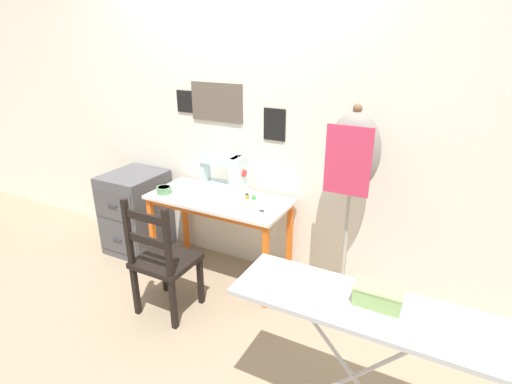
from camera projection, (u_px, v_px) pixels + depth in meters
ground_plane at (204, 290)px, 3.20m from camera, size 14.00×14.00×0.00m
wall_back at (238, 119)px, 3.21m from camera, size 10.00×0.07×2.55m
sewing_table at (218, 209)px, 3.18m from camera, size 1.13×0.52×0.71m
sewing_machine at (226, 176)px, 3.18m from camera, size 0.39×0.18×0.34m
fabric_bowl at (164, 190)px, 3.23m from camera, size 0.12×0.12×0.05m
scissors at (263, 212)px, 2.89m from camera, size 0.11×0.11×0.01m
thread_spool_near_machine at (247, 197)px, 3.12m from camera, size 0.04×0.04×0.04m
thread_spool_mid_table at (254, 197)px, 3.11m from camera, size 0.04×0.04×0.04m
wooden_chair at (163, 261)px, 2.82m from camera, size 0.40×0.38×0.91m
filing_cabinet at (136, 212)px, 3.71m from camera, size 0.47×0.53×0.75m
dress_form at (352, 163)px, 2.64m from camera, size 0.35×0.32×1.51m
ironing_board at (361, 312)px, 1.76m from camera, size 1.15×0.37×0.82m
storage_box at (378, 296)px, 1.72m from camera, size 0.21×0.12×0.09m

